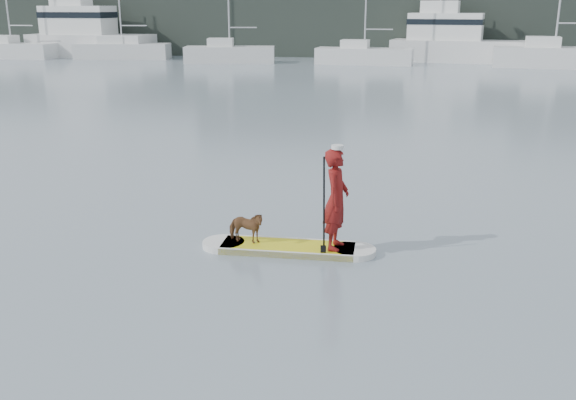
% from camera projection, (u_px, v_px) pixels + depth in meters
% --- Properties ---
extents(ground, '(140.00, 140.00, 0.00)m').
position_uv_depth(ground, '(207.00, 320.00, 9.41)').
color(ground, slate).
rests_on(ground, ground).
extents(paddleboard, '(3.30, 0.85, 0.12)m').
position_uv_depth(paddleboard, '(288.00, 248.00, 12.07)').
color(paddleboard, yellow).
rests_on(paddleboard, ground).
extents(paddler, '(0.51, 0.72, 1.87)m').
position_uv_depth(paddler, '(336.00, 199.00, 11.65)').
color(paddler, maroon).
rests_on(paddler, paddleboard).
extents(white_cap, '(0.22, 0.22, 0.07)m').
position_uv_depth(white_cap, '(337.00, 147.00, 11.37)').
color(white_cap, silver).
rests_on(white_cap, paddler).
extents(dog, '(0.76, 0.42, 0.61)m').
position_uv_depth(dog, '(246.00, 227.00, 12.08)').
color(dog, brown).
rests_on(dog, paddleboard).
extents(paddle, '(0.10, 0.30, 2.00)m').
position_uv_depth(paddle, '(324.00, 217.00, 11.47)').
color(paddle, black).
rests_on(paddle, ground).
extents(sailboat_a, '(7.77, 2.75, 11.14)m').
position_uv_depth(sailboat_a, '(11.00, 49.00, 56.26)').
color(sailboat_a, silver).
rests_on(sailboat_a, ground).
extents(sailboat_b, '(8.31, 3.47, 11.98)m').
position_uv_depth(sailboat_b, '(122.00, 49.00, 55.73)').
color(sailboat_b, silver).
rests_on(sailboat_b, ground).
extents(sailboat_c, '(7.52, 3.64, 10.36)m').
position_uv_depth(sailboat_c, '(229.00, 53.00, 51.93)').
color(sailboat_c, silver).
rests_on(sailboat_c, ground).
extents(sailboat_d, '(7.71, 2.94, 11.11)m').
position_uv_depth(sailboat_d, '(363.00, 54.00, 50.49)').
color(sailboat_d, silver).
rests_on(sailboat_d, ground).
extents(sailboat_e, '(8.88, 3.84, 12.46)m').
position_uv_depth(sailboat_e, '(553.00, 56.00, 47.67)').
color(sailboat_e, silver).
rests_on(sailboat_e, ground).
extents(motor_yacht_a, '(11.08, 5.12, 6.40)m').
position_uv_depth(motor_yacht_a, '(452.00, 39.00, 52.56)').
color(motor_yacht_a, silver).
rests_on(motor_yacht_a, ground).
extents(motor_yacht_b, '(11.33, 4.50, 7.33)m').
position_uv_depth(motor_yacht_b, '(85.00, 34.00, 57.44)').
color(motor_yacht_b, silver).
rests_on(motor_yacht_b, ground).
extents(shore_mass, '(90.00, 6.00, 6.00)m').
position_uv_depth(shore_mass, '(375.00, 22.00, 58.49)').
color(shore_mass, black).
rests_on(shore_mass, ground).
extents(shore_building_west, '(14.00, 4.00, 9.00)m').
position_uv_depth(shore_building_west, '(270.00, 5.00, 60.66)').
color(shore_building_west, black).
rests_on(shore_building_west, ground).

